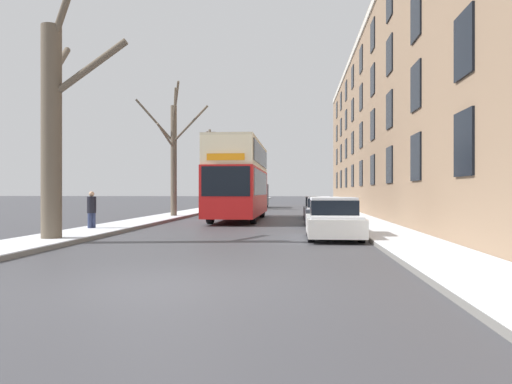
{
  "coord_description": "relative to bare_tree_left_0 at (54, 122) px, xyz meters",
  "views": [
    {
      "loc": [
        2.32,
        -7.83,
        1.66
      ],
      "look_at": [
        0.38,
        13.47,
        1.64
      ],
      "focal_mm": 32.0,
      "sensor_mm": 36.0,
      "label": 1
    }
  ],
  "objects": [
    {
      "name": "sidewalk_right",
      "position": [
        11.31,
        46.72,
        -3.83
      ],
      "size": [
        2.22,
        130.0,
        0.16
      ],
      "color": "slate",
      "rests_on": "ground"
    },
    {
      "name": "sidewalk_left",
      "position": [
        -0.23,
        46.72,
        -3.83
      ],
      "size": [
        2.22,
        130.0,
        0.16
      ],
      "color": "slate",
      "rests_on": "ground"
    },
    {
      "name": "parked_car_1",
      "position": [
        9.12,
        8.07,
        -3.25
      ],
      "size": [
        1.78,
        4.1,
        1.41
      ],
      "color": "#474C56",
      "rests_on": "ground"
    },
    {
      "name": "double_decker_bus",
      "position": [
        4.48,
        12.25,
        -1.37
      ],
      "size": [
        2.62,
        10.15,
        4.5
      ],
      "color": "red",
      "rests_on": "ground"
    },
    {
      "name": "bare_tree_left_1",
      "position": [
        0.14,
        13.74,
        0.17
      ],
      "size": [
        4.85,
        2.82,
        8.0
      ],
      "color": "brown",
      "rests_on": "ground"
    },
    {
      "name": "terrace_facade_right",
      "position": [
        16.91,
        18.97,
        2.86
      ],
      "size": [
        9.1,
        51.62,
        13.53
      ],
      "color": "#8C7056",
      "rests_on": "ground"
    },
    {
      "name": "parked_car_0",
      "position": [
        9.12,
        2.12,
        -3.24
      ],
      "size": [
        1.85,
        3.94,
        1.46
      ],
      "color": "silver",
      "rests_on": "ground"
    },
    {
      "name": "bare_tree_left_2",
      "position": [
        0.08,
        27.47,
        0.0
      ],
      "size": [
        2.42,
        1.63,
        7.59
      ],
      "color": "brown",
      "rests_on": "ground"
    },
    {
      "name": "bare_tree_left_0",
      "position": [
        0.0,
        0.0,
        0.0
      ],
      "size": [
        3.28,
        2.73,
        9.1
      ],
      "color": "brown",
      "rests_on": "ground"
    },
    {
      "name": "parked_car_2",
      "position": [
        9.12,
        14.36,
        -3.28
      ],
      "size": [
        1.76,
        4.27,
        1.37
      ],
      "color": "slate",
      "rests_on": "ground"
    },
    {
      "name": "ground_plane",
      "position": [
        5.54,
        -6.28,
        -3.91
      ],
      "size": [
        320.0,
        320.0,
        0.0
      ],
      "primitive_type": "plane",
      "color": "#424247"
    },
    {
      "name": "pedestrian_left_sidewalk",
      "position": [
        -0.62,
        4.02,
        -2.99
      ],
      "size": [
        0.36,
        0.36,
        1.67
      ],
      "rotation": [
        0.0,
        0.0,
        4.1
      ],
      "color": "navy",
      "rests_on": "ground"
    },
    {
      "name": "oncoming_van",
      "position": [
        3.65,
        33.17,
        -2.58
      ],
      "size": [
        2.08,
        5.56,
        2.46
      ],
      "color": "#333842",
      "rests_on": "ground"
    }
  ]
}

